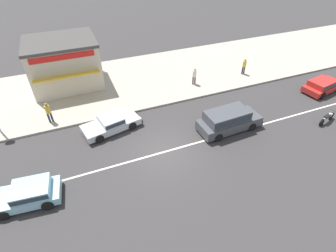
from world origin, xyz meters
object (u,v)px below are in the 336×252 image
at_px(motorcycle_0, 328,117).
at_px(pedestrian_mid_kerb, 244,65).
at_px(shopfront_corner_warung, 64,63).
at_px(pedestrian_by_shop, 194,75).
at_px(hatchback_red_0, 323,85).
at_px(pedestrian_near_clock, 48,111).
at_px(hatchback_pale_blue_2, 28,194).
at_px(sedan_silver_1, 111,123).
at_px(minivan_dark_grey_4, 228,120).

bearing_deg(motorcycle_0, pedestrian_mid_kerb, 99.10).
bearing_deg(shopfront_corner_warung, pedestrian_by_shop, -22.66).
bearing_deg(hatchback_red_0, pedestrian_near_clock, 169.90).
distance_m(pedestrian_mid_kerb, shopfront_corner_warung, 16.40).
height_order(hatchback_pale_blue_2, motorcycle_0, hatchback_pale_blue_2).
bearing_deg(motorcycle_0, shopfront_corner_warung, 142.78).
bearing_deg(pedestrian_mid_kerb, sedan_silver_1, -165.49).
bearing_deg(shopfront_corner_warung, minivan_dark_grey_4, -48.06).
bearing_deg(shopfront_corner_warung, pedestrian_mid_kerb, -15.41).
xyz_separation_m(sedan_silver_1, pedestrian_mid_kerb, (13.60, 3.52, 0.51)).
bearing_deg(minivan_dark_grey_4, pedestrian_mid_kerb, 48.17).
relative_size(hatchback_red_0, minivan_dark_grey_4, 0.87).
xyz_separation_m(hatchback_pale_blue_2, pedestrian_mid_kerb, (18.99, 7.96, 0.45)).
xyz_separation_m(pedestrian_by_shop, shopfront_corner_warung, (-10.47, 4.37, 1.13)).
bearing_deg(pedestrian_near_clock, hatchback_pale_blue_2, -101.69).
bearing_deg(hatchback_pale_blue_2, shopfront_corner_warung, 75.33).
height_order(hatchback_red_0, hatchback_pale_blue_2, same).
xyz_separation_m(minivan_dark_grey_4, pedestrian_near_clock, (-11.67, 5.43, 0.26)).
height_order(minivan_dark_grey_4, shopfront_corner_warung, shopfront_corner_warung).
relative_size(hatchback_pale_blue_2, pedestrian_near_clock, 2.24).
bearing_deg(pedestrian_by_shop, shopfront_corner_warung, 157.34).
distance_m(motorcycle_0, shopfront_corner_warung, 21.62).
bearing_deg(pedestrian_mid_kerb, minivan_dark_grey_4, -131.83).
distance_m(sedan_silver_1, pedestrian_mid_kerb, 14.05).
relative_size(hatchback_pale_blue_2, motorcycle_0, 1.97).
xyz_separation_m(hatchback_red_0, pedestrian_near_clock, (-22.21, 3.96, 0.51)).
xyz_separation_m(motorcycle_0, pedestrian_mid_kerb, (-1.39, 8.69, 0.62)).
bearing_deg(hatchback_pale_blue_2, sedan_silver_1, 39.43).
bearing_deg(minivan_dark_grey_4, pedestrian_by_shop, 84.62).
distance_m(hatchback_pale_blue_2, pedestrian_near_clock, 6.94).
bearing_deg(motorcycle_0, pedestrian_near_clock, 158.43).
xyz_separation_m(hatchback_red_0, shopfront_corner_warung, (-20.39, 9.49, 1.58)).
xyz_separation_m(hatchback_red_0, hatchback_pale_blue_2, (-23.61, -2.82, -0.00)).
xyz_separation_m(hatchback_pale_blue_2, minivan_dark_grey_4, (13.07, 1.34, 0.26)).
relative_size(sedan_silver_1, shopfront_corner_warung, 0.76).
relative_size(minivan_dark_grey_4, shopfront_corner_warung, 0.82).
bearing_deg(hatchback_red_0, motorcycle_0, -132.33).
distance_m(sedan_silver_1, motorcycle_0, 15.85).
bearing_deg(shopfront_corner_warung, pedestrian_near_clock, -108.20).
distance_m(sedan_silver_1, pedestrian_near_clock, 4.66).
relative_size(hatchback_red_0, pedestrian_by_shop, 2.67).
bearing_deg(sedan_silver_1, minivan_dark_grey_4, -21.97).
bearing_deg(minivan_dark_grey_4, hatchback_red_0, 7.97).
height_order(hatchback_pale_blue_2, pedestrian_mid_kerb, pedestrian_mid_kerb).
height_order(hatchback_pale_blue_2, minivan_dark_grey_4, minivan_dark_grey_4).
bearing_deg(hatchback_red_0, hatchback_pale_blue_2, -173.20).
distance_m(minivan_dark_grey_4, pedestrian_by_shop, 6.62).
xyz_separation_m(pedestrian_mid_kerb, shopfront_corner_warung, (-15.77, 4.35, 1.13)).
bearing_deg(hatchback_red_0, shopfront_corner_warung, 155.05).
bearing_deg(pedestrian_near_clock, pedestrian_by_shop, 5.39).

